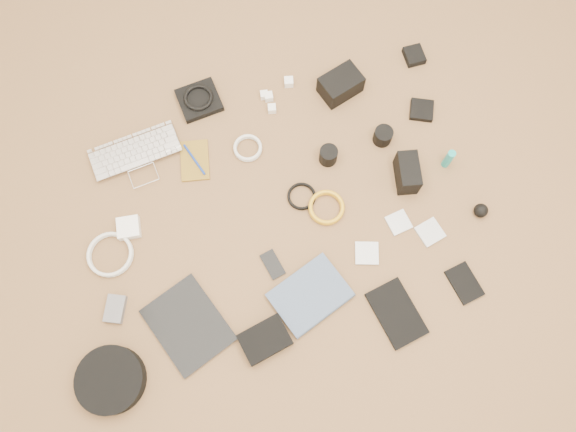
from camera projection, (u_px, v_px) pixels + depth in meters
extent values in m
cube|color=brown|center=(279.00, 214.00, 2.01)|extent=(4.00, 4.00, 0.04)
imported|color=silver|center=(139.00, 163.00, 2.03)|extent=(0.35, 0.27, 0.03)
cube|color=black|center=(199.00, 100.00, 2.10)|extent=(0.17, 0.16, 0.03)
torus|color=black|center=(198.00, 98.00, 2.09)|extent=(0.13, 0.13, 0.01)
cube|color=white|center=(269.00, 97.00, 2.11)|extent=(0.03, 0.03, 0.03)
cube|color=white|center=(264.00, 95.00, 2.11)|extent=(0.03, 0.03, 0.03)
cube|color=white|center=(289.00, 82.00, 2.13)|extent=(0.04, 0.04, 0.03)
cube|color=white|center=(272.00, 109.00, 2.09)|extent=(0.03, 0.03, 0.03)
cube|color=black|center=(341.00, 85.00, 2.09)|extent=(0.17, 0.15, 0.09)
cube|color=black|center=(414.00, 56.00, 2.16)|extent=(0.07, 0.08, 0.03)
cube|color=olive|center=(195.00, 160.00, 2.04)|extent=(0.12, 0.17, 0.01)
cylinder|color=#123097|center=(194.00, 160.00, 2.03)|extent=(0.06, 0.13, 0.01)
torus|color=silver|center=(248.00, 149.00, 2.05)|extent=(0.14, 0.14, 0.01)
cylinder|color=black|center=(328.00, 155.00, 2.01)|extent=(0.08, 0.08, 0.07)
cylinder|color=black|center=(383.00, 136.00, 2.04)|extent=(0.08, 0.08, 0.06)
cube|color=black|center=(422.00, 110.00, 2.10)|extent=(0.11, 0.11, 0.02)
cube|color=white|center=(129.00, 228.00, 1.95)|extent=(0.08, 0.08, 0.03)
torus|color=silver|center=(111.00, 255.00, 1.93)|extent=(0.20, 0.20, 0.01)
torus|color=black|center=(302.00, 197.00, 2.00)|extent=(0.10, 0.10, 0.01)
torus|color=gold|center=(326.00, 208.00, 1.98)|extent=(0.16, 0.16, 0.01)
cube|color=black|center=(407.00, 173.00, 1.98)|extent=(0.09, 0.14, 0.10)
cylinder|color=teal|center=(448.00, 159.00, 1.99)|extent=(0.04, 0.04, 0.10)
cube|color=slate|center=(115.00, 309.00, 1.87)|extent=(0.09, 0.11, 0.03)
cube|color=black|center=(188.00, 325.00, 1.86)|extent=(0.30, 0.34, 0.01)
cube|color=black|center=(273.00, 264.00, 1.93)|extent=(0.07, 0.11, 0.01)
cube|color=silver|center=(367.00, 253.00, 1.94)|extent=(0.10, 0.10, 0.01)
cube|color=silver|center=(399.00, 222.00, 1.97)|extent=(0.09, 0.09, 0.01)
cube|color=silver|center=(430.00, 232.00, 1.96)|extent=(0.10, 0.10, 0.01)
sphere|color=black|center=(481.00, 211.00, 1.96)|extent=(0.06, 0.06, 0.05)
cylinder|color=black|center=(111.00, 380.00, 1.79)|extent=(0.28, 0.28, 0.06)
cube|color=black|center=(265.00, 340.00, 1.83)|extent=(0.18, 0.15, 0.04)
imported|color=#455775|center=(327.00, 317.00, 1.86)|extent=(0.30, 0.26, 0.02)
cube|color=black|center=(397.00, 313.00, 1.87)|extent=(0.17, 0.23, 0.01)
cube|color=black|center=(464.00, 283.00, 1.90)|extent=(0.11, 0.14, 0.01)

